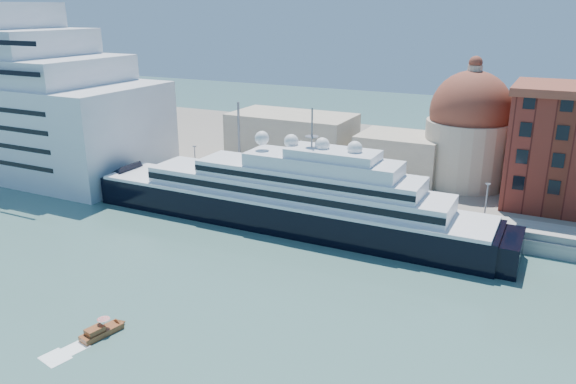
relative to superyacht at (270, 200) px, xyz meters
The scene contains 9 objects.
ground 24.57m from the superyacht, 72.25° to the right, with size 400.00×400.00×0.00m, color #3B665B.
quay 13.64m from the superyacht, 56.22° to the left, with size 180.00×10.00×2.50m, color gray.
land 52.64m from the superyacht, 81.94° to the left, with size 260.00×72.00×2.00m, color slate.
quay_fence 9.93m from the superyacht, 41.46° to the left, with size 180.00×0.10×1.20m, color slate.
superyacht is the anchor object (origin of this frame).
service_barge 40.11m from the superyacht, behind, with size 12.65×7.72×2.70m.
water_taxi 43.79m from the superyacht, 90.66° to the right, with size 2.91×5.61×2.54m.
church 37.89m from the superyacht, 68.40° to the left, with size 66.00×18.00×25.50m.
lamp_posts 11.93m from the superyacht, 119.79° to the left, with size 120.80×2.40×18.00m.
Camera 1 is at (40.05, -64.48, 38.77)m, focal length 35.00 mm.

